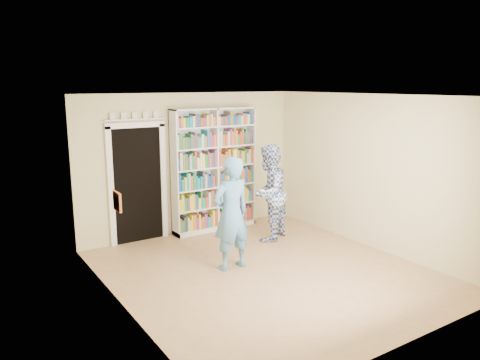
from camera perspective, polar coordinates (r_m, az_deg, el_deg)
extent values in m
plane|color=#A0774D|center=(7.41, 3.26, -11.12)|extent=(5.00, 5.00, 0.00)
plane|color=white|center=(6.83, 3.53, 10.23)|extent=(5.00, 5.00, 0.00)
plane|color=beige|center=(9.09, -6.01, 2.01)|extent=(4.50, 0.00, 4.50)
plane|color=beige|center=(5.98, -14.28, -3.44)|extent=(0.00, 5.00, 5.00)
plane|color=beige|center=(8.51, 15.68, 0.96)|extent=(0.00, 5.00, 5.00)
cube|color=white|center=(9.18, -3.15, 1.24)|extent=(1.75, 0.33, 2.41)
cube|color=white|center=(9.18, -3.15, 1.24)|extent=(0.03, 0.33, 2.41)
cube|color=black|center=(8.70, -12.38, -0.65)|extent=(0.90, 0.03, 2.10)
cube|color=white|center=(8.53, -15.47, -1.06)|extent=(0.10, 0.06, 2.20)
cube|color=white|center=(8.87, -9.32, -0.30)|extent=(0.10, 0.06, 2.20)
cube|color=white|center=(8.52, -12.66, 6.57)|extent=(1.10, 0.06, 0.10)
cube|color=white|center=(8.50, -12.67, 7.23)|extent=(1.10, 0.08, 0.02)
cube|color=brown|center=(6.16, -14.74, -2.55)|extent=(0.03, 0.25, 0.25)
imported|color=#528AB8|center=(7.26, -1.07, -4.13)|extent=(0.67, 0.45, 1.78)
imported|color=navy|center=(8.64, 3.51, -1.55)|extent=(1.08, 1.01, 1.79)
cube|color=white|center=(8.49, 4.67, -0.38)|extent=(0.22, 0.09, 0.33)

